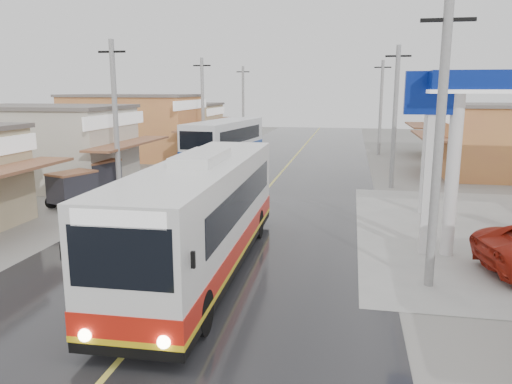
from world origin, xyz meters
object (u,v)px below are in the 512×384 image
coach_bus (204,215)px  tricycle_far (98,175)px  cyclist (205,183)px  second_bus (225,142)px  tyre_stack (97,214)px  tricycle_near (72,187)px

coach_bus → tricycle_far: coach_bus is taller
cyclist → second_bus: bearing=103.9°
coach_bus → tricycle_far: (-9.04, 10.15, -0.75)m
coach_bus → second_bus: 21.86m
cyclist → tyre_stack: 6.82m
coach_bus → second_bus: bearing=101.5°
cyclist → tricycle_far: cyclist is taller
second_bus → cyclist: bearing=-74.5°
tricycle_near → tricycle_far: (-0.32, 3.12, 0.06)m
second_bus → tyre_stack: (-1.73, -16.11, -1.59)m
second_bus → cyclist: second_bus is taller
tricycle_far → tyre_stack: bearing=-46.8°
tricycle_far → coach_bus: bearing=-32.2°
tricycle_near → tyre_stack: tricycle_near is taller
tricycle_near → tyre_stack: (2.20, -1.82, -0.79)m
second_bus → tricycle_far: 11.98m
cyclist → tricycle_near: (-5.37, -4.20, 0.38)m
cyclist → tricycle_far: 5.81m
coach_bus → tyre_stack: (-6.51, 5.22, -1.60)m
cyclist → tricycle_far: bearing=-163.4°
coach_bus → cyclist: (-3.34, 11.24, -1.19)m
coach_bus → second_bus: size_ratio=1.17×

